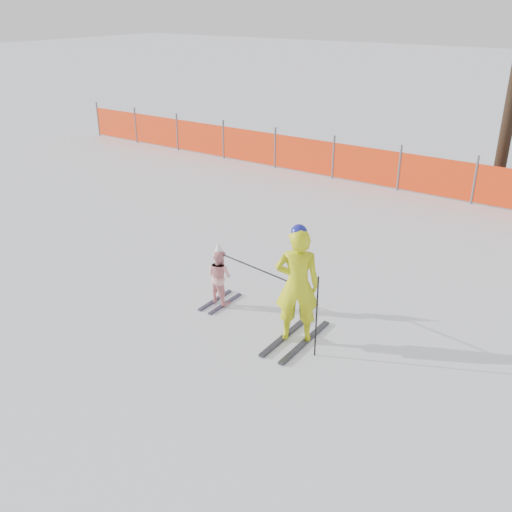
{
  "coord_description": "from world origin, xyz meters",
  "views": [
    {
      "loc": [
        4.78,
        -6.44,
        4.83
      ],
      "look_at": [
        0.0,
        0.5,
        1.0
      ],
      "focal_mm": 40.0,
      "sensor_mm": 36.0,
      "label": 1
    }
  ],
  "objects": [
    {
      "name": "ground",
      "position": [
        0.0,
        0.0,
        0.0
      ],
      "size": [
        120.0,
        120.0,
        0.0
      ],
      "primitive_type": "plane",
      "color": "white",
      "rests_on": "ground"
    },
    {
      "name": "adult",
      "position": [
        1.03,
        0.08,
        0.96
      ],
      "size": [
        0.79,
        1.4,
        1.91
      ],
      "color": "black",
      "rests_on": "ground"
    },
    {
      "name": "child",
      "position": [
        -0.65,
        0.35,
        0.53
      ],
      "size": [
        0.51,
        0.86,
        1.15
      ],
      "color": "black",
      "rests_on": "ground"
    },
    {
      "name": "ski_poles",
      "position": [
        0.8,
        0.06,
        0.81
      ],
      "size": [
        2.02,
        0.47,
        1.3
      ],
      "color": "black",
      "rests_on": "ground"
    },
    {
      "name": "safety_fence",
      "position": [
        -4.64,
        8.14,
        0.56
      ],
      "size": [
        16.0,
        0.06,
        1.25
      ],
      "color": "#595960",
      "rests_on": "ground"
    }
  ]
}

